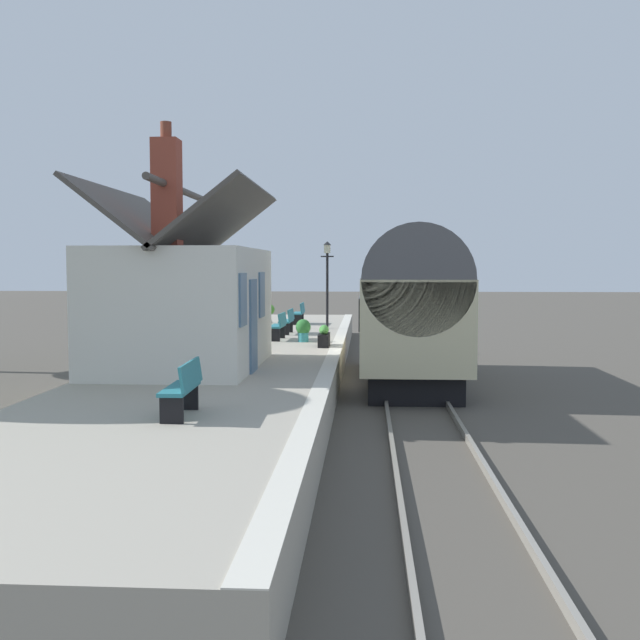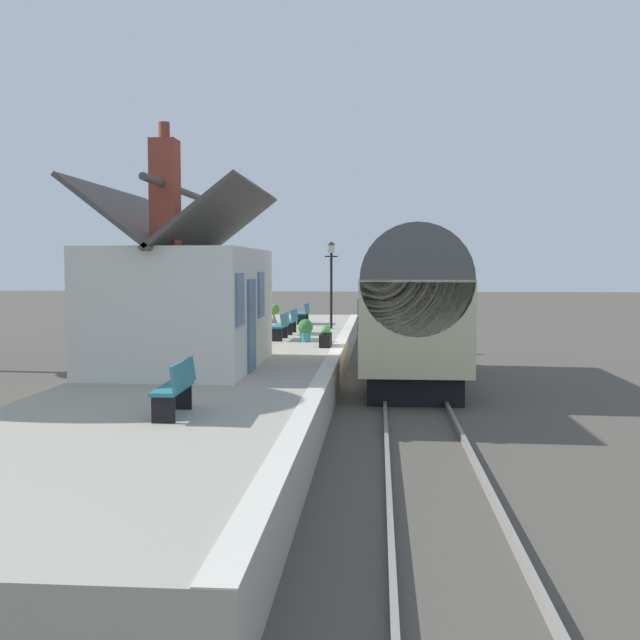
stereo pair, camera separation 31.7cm
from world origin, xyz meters
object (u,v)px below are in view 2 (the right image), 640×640
Objects in this scene: bench_mid_platform at (291,320)px; lamp_post_platform at (331,267)px; planter_by_door at (238,328)px; bench_near_building at (176,386)px; planter_under_sign at (326,336)px; planter_corner_building at (247,311)px; planter_bench_right at (232,320)px; planter_bench_left at (305,329)px; bench_by_lamp at (281,325)px; train at (410,305)px; planter_edge_near at (274,312)px; bench_platform_end at (304,313)px; station_building at (183,302)px.

bench_mid_platform is 3.29m from lamp_post_platform.
lamp_post_platform reaches higher than planter_by_door.
planter_under_sign is (10.71, -1.63, -0.17)m from bench_near_building.
planter_bench_right is at bearing 179.43° from planter_corner_building.
lamp_post_platform reaches higher than planter_bench_left.
bench_by_lamp is 1.58× the size of planter_by_door.
planter_edge_near is (10.25, 5.33, -0.83)m from train.
bench_near_building is at bearing 179.64° from bench_mid_platform.
planter_edge_near is 0.84× the size of planter_corner_building.
planter_bench_left is (-7.52, -0.79, -0.07)m from bench_platform_end.
planter_under_sign is at bearing -170.21° from bench_platform_end.
train is at bearing -22.86° from bench_near_building.
planter_bench_left is (-0.63, -0.85, -0.07)m from bench_by_lamp.
planter_corner_building is 1.08× the size of planter_by_door.
station_building is 7.22× the size of planter_bench_right.
lamp_post_platform is at bearing -150.89° from bench_platform_end.
planter_edge_near is (0.41, 1.35, -0.01)m from bench_platform_end.
planter_corner_building is at bearing 55.02° from lamp_post_platform.
planter_under_sign is (-1.93, -1.59, -0.17)m from bench_by_lamp.
bench_mid_platform and bench_platform_end have the same top height.
planter_by_door is (4.61, 5.81, -1.04)m from train.
planter_corner_building is (10.19, 6.49, -0.78)m from train.
bench_platform_end is at bearing -98.15° from planter_corner_building.
planter_edge_near is 1.11× the size of planter_bench_left.
planter_bench_right is at bearing 158.56° from planter_edge_near.
lamp_post_platform is (-2.70, -2.63, 1.91)m from planter_edge_near.
bench_platform_end is 1.91× the size of planter_bench_left.
planter_corner_building is (14.07, 1.00, -1.03)m from station_building.
bench_platform_end is 1.41m from planter_edge_near.
bench_by_lamp is 7.41m from planter_edge_near.
planter_bench_left is 0.22× the size of lamp_post_platform.
planter_bench_right is at bearing 34.20° from planter_bench_left.
planter_by_door is (-5.58, -0.69, -0.26)m from planter_corner_building.
lamp_post_platform reaches higher than planter_bench_right.
bench_near_building is 0.42× the size of lamp_post_platform.
planter_under_sign reaches higher than planter_by_door.
planter_by_door is at bearing 160.74° from bench_platform_end.
planter_edge_near is at bearing 17.29° from planter_under_sign.
lamp_post_platform is (17.24, -1.38, 1.90)m from bench_near_building.
bench_mid_platform is 1.45× the size of planter_corner_building.
station_building reaches higher than planter_edge_near.
bench_near_building is 12.05m from planter_bench_left.
train is 5.91× the size of bench_mid_platform.
station_building is 4.17× the size of bench_by_lamp.
lamp_post_platform reaches higher than planter_under_sign.
lamp_post_platform is at bearing -135.84° from planter_edge_near.
planter_bench_left is at bearing 174.65° from lamp_post_platform.
bench_by_lamp is at bearing 163.72° from lamp_post_platform.
train is 12.11m from planter_corner_building.
planter_corner_building is at bearing 6.90° from bench_near_building.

